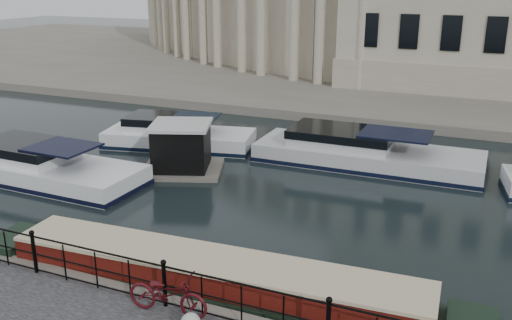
{
  "coord_description": "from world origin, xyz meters",
  "views": [
    {
      "loc": [
        6.71,
        -12.24,
        8.09
      ],
      "look_at": [
        0.5,
        2.0,
        3.0
      ],
      "focal_mm": 40.0,
      "sensor_mm": 36.0,
      "label": 1
    }
  ],
  "objects": [
    {
      "name": "ground_plane",
      "position": [
        0.0,
        0.0,
        0.0
      ],
      "size": [
        160.0,
        160.0,
        0.0
      ],
      "primitive_type": "plane",
      "color": "black",
      "rests_on": "ground"
    },
    {
      "name": "far_bank",
      "position": [
        0.0,
        39.0,
        0.28
      ],
      "size": [
        120.0,
        42.0,
        0.55
      ],
      "primitive_type": "cube",
      "color": "#6B665B",
      "rests_on": "ground_plane"
    },
    {
      "name": "railing",
      "position": [
        0.0,
        -2.25,
        1.2
      ],
      "size": [
        24.14,
        0.14,
        1.22
      ],
      "color": "black",
      "rests_on": "near_quay"
    },
    {
      "name": "bicycle",
      "position": [
        0.24,
        -2.51,
        1.08
      ],
      "size": [
        2.05,
        0.83,
        1.05
      ],
      "primitive_type": "imported",
      "rotation": [
        0.0,
        0.0,
        1.63
      ],
      "color": "#490D13",
      "rests_on": "near_quay"
    },
    {
      "name": "narrowboat",
      "position": [
        0.46,
        -0.77,
        0.37
      ],
      "size": [
        14.05,
        2.65,
        1.52
      ],
      "rotation": [
        0.0,
        0.0,
        0.06
      ],
      "color": "black",
      "rests_on": "ground_plane"
    },
    {
      "name": "harbour_hut",
      "position": [
        -5.45,
        7.72,
        0.95
      ],
      "size": [
        4.11,
        3.78,
        2.21
      ],
      "rotation": [
        0.0,
        0.0,
        0.36
      ],
      "color": "#6B665B",
      "rests_on": "ground_plane"
    },
    {
      "name": "cabin_cruisers",
      "position": [
        -2.36,
        9.4,
        0.37
      ],
      "size": [
        27.96,
        10.51,
        1.99
      ],
      "color": "white",
      "rests_on": "ground_plane"
    }
  ]
}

